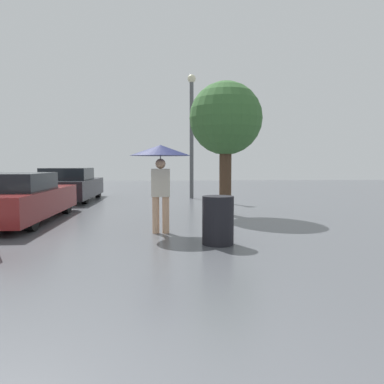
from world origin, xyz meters
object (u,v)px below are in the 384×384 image
parked_car_middle (16,199)px  trash_bin (218,220)px  pedestrian (160,159)px  street_lamp (192,126)px  parked_car_farthest (69,185)px  tree (226,120)px

parked_car_middle → trash_bin: (4.55, -2.93, -0.14)m
pedestrian → trash_bin: bearing=-48.4°
street_lamp → trash_bin: (-0.19, -8.86, -2.53)m
parked_car_farthest → tree: 7.19m
tree → trash_bin: size_ratio=4.29×
pedestrian → street_lamp: size_ratio=0.36×
parked_car_middle → tree: 5.75m
parked_car_middle → parked_car_farthest: parked_car_farthest is taller
parked_car_middle → street_lamp: bearing=51.4°
pedestrian → tree: bearing=56.6°
pedestrian → street_lamp: (1.20, 7.73, 1.45)m
street_lamp → trash_bin: street_lamp is taller
parked_car_middle → pedestrian: bearing=-26.9°
street_lamp → parked_car_farthest: bearing=-172.0°
street_lamp → pedestrian: bearing=-98.8°
pedestrian → parked_car_middle: (-3.54, 1.80, -0.94)m
street_lamp → trash_bin: size_ratio=5.87×
pedestrian → street_lamp: bearing=81.2°
tree → trash_bin: bearing=-101.2°
parked_car_middle → street_lamp: 7.96m
parked_car_middle → street_lamp: (4.74, 5.93, 2.39)m
tree → trash_bin: tree is taller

